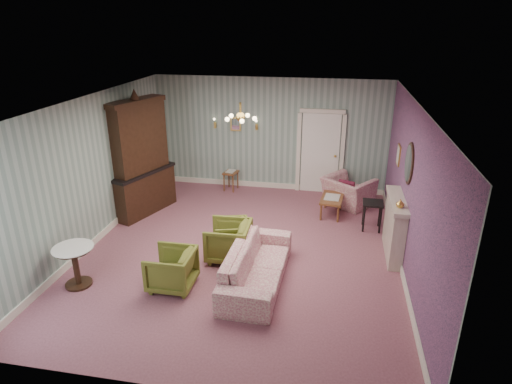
% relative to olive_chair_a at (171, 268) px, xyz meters
% --- Properties ---
extents(floor, '(7.00, 7.00, 0.00)m').
position_rel_olive_chair_a_xyz_m(floor, '(0.90, 1.41, -0.38)').
color(floor, '#935566').
rests_on(floor, ground).
extents(ceiling, '(7.00, 7.00, 0.00)m').
position_rel_olive_chair_a_xyz_m(ceiling, '(0.90, 1.41, 2.52)').
color(ceiling, white).
rests_on(ceiling, ground).
extents(wall_back, '(6.00, 0.00, 6.00)m').
position_rel_olive_chair_a_xyz_m(wall_back, '(0.90, 4.91, 1.07)').
color(wall_back, gray).
rests_on(wall_back, ground).
extents(wall_front, '(6.00, 0.00, 6.00)m').
position_rel_olive_chair_a_xyz_m(wall_front, '(0.90, -2.09, 1.07)').
color(wall_front, gray).
rests_on(wall_front, ground).
extents(wall_left, '(0.00, 7.00, 7.00)m').
position_rel_olive_chair_a_xyz_m(wall_left, '(-2.10, 1.41, 1.07)').
color(wall_left, gray).
rests_on(wall_left, ground).
extents(wall_right, '(0.00, 7.00, 7.00)m').
position_rel_olive_chair_a_xyz_m(wall_right, '(3.90, 1.41, 1.07)').
color(wall_right, gray).
rests_on(wall_right, ground).
extents(wall_right_floral, '(0.00, 7.00, 7.00)m').
position_rel_olive_chair_a_xyz_m(wall_right_floral, '(3.89, 1.41, 1.07)').
color(wall_right_floral, '#BB5D91').
rests_on(wall_right_floral, ground).
extents(door, '(1.12, 0.12, 2.16)m').
position_rel_olive_chair_a_xyz_m(door, '(2.20, 4.87, 0.70)').
color(door, white).
rests_on(door, floor).
extents(olive_chair_a, '(0.68, 0.73, 0.75)m').
position_rel_olive_chair_a_xyz_m(olive_chair_a, '(0.00, 0.00, 0.00)').
color(olive_chair_a, olive).
rests_on(olive_chair_a, floor).
extents(olive_chair_b, '(0.75, 0.80, 0.81)m').
position_rel_olive_chair_a_xyz_m(olive_chair_b, '(0.71, 1.09, 0.03)').
color(olive_chair_b, olive).
rests_on(olive_chair_b, floor).
extents(olive_chair_c, '(0.76, 0.79, 0.66)m').
position_rel_olive_chair_a_xyz_m(olive_chair_c, '(0.68, 1.47, -0.04)').
color(olive_chair_c, olive).
rests_on(olive_chair_c, floor).
extents(sofa_chintz, '(0.73, 2.29, 0.89)m').
position_rel_olive_chair_a_xyz_m(sofa_chintz, '(1.38, 0.42, 0.07)').
color(sofa_chintz, '#A54262').
rests_on(sofa_chintz, floor).
extents(wingback_chair, '(1.27, 1.20, 0.94)m').
position_rel_olive_chair_a_xyz_m(wingback_chair, '(2.95, 4.10, 0.09)').
color(wingback_chair, '#A54262').
rests_on(wingback_chair, floor).
extents(dresser, '(1.12, 1.77, 2.79)m').
position_rel_olive_chair_a_xyz_m(dresser, '(-1.75, 2.84, 1.02)').
color(dresser, black).
rests_on(dresser, floor).
extents(fireplace, '(0.30, 1.40, 1.16)m').
position_rel_olive_chair_a_xyz_m(fireplace, '(3.76, 1.81, 0.20)').
color(fireplace, beige).
rests_on(fireplace, floor).
extents(mantel_vase, '(0.15, 0.15, 0.15)m').
position_rel_olive_chair_a_xyz_m(mantel_vase, '(3.74, 1.41, 0.86)').
color(mantel_vase, gold).
rests_on(mantel_vase, fireplace).
extents(oval_mirror, '(0.04, 0.76, 0.84)m').
position_rel_olive_chair_a_xyz_m(oval_mirror, '(3.86, 1.81, 1.47)').
color(oval_mirror, white).
rests_on(oval_mirror, wall_right).
extents(framed_print, '(0.04, 0.34, 0.42)m').
position_rel_olive_chair_a_xyz_m(framed_print, '(3.87, 3.16, 1.22)').
color(framed_print, gold).
rests_on(framed_print, wall_right).
extents(coffee_table, '(0.56, 0.90, 0.44)m').
position_rel_olive_chair_a_xyz_m(coffee_table, '(2.58, 3.44, -0.16)').
color(coffee_table, brown).
rests_on(coffee_table, floor).
extents(side_table_black, '(0.43, 0.43, 0.63)m').
position_rel_olive_chair_a_xyz_m(side_table_black, '(3.44, 2.84, -0.06)').
color(side_table_black, black).
rests_on(side_table_black, floor).
extents(pedestal_table, '(0.80, 0.80, 0.73)m').
position_rel_olive_chair_a_xyz_m(pedestal_table, '(-1.60, -0.24, -0.01)').
color(pedestal_table, black).
rests_on(pedestal_table, floor).
extents(nesting_table, '(0.39, 0.46, 0.54)m').
position_rel_olive_chair_a_xyz_m(nesting_table, '(-0.08, 4.56, -0.10)').
color(nesting_table, brown).
rests_on(nesting_table, floor).
extents(gilt_mirror_back, '(0.28, 0.06, 0.36)m').
position_rel_olive_chair_a_xyz_m(gilt_mirror_back, '(0.00, 4.87, 1.32)').
color(gilt_mirror_back, gold).
rests_on(gilt_mirror_back, wall_back).
extents(sconce_left, '(0.16, 0.12, 0.30)m').
position_rel_olive_chair_a_xyz_m(sconce_left, '(-0.55, 4.85, 1.32)').
color(sconce_left, gold).
rests_on(sconce_left, wall_back).
extents(sconce_right, '(0.16, 0.12, 0.30)m').
position_rel_olive_chair_a_xyz_m(sconce_right, '(0.55, 4.85, 1.32)').
color(sconce_right, gold).
rests_on(sconce_right, wall_back).
extents(chandelier, '(0.56, 0.56, 0.36)m').
position_rel_olive_chair_a_xyz_m(chandelier, '(0.90, 1.41, 2.25)').
color(chandelier, gold).
rests_on(chandelier, ceiling).
extents(burgundy_cushion, '(0.41, 0.28, 0.39)m').
position_rel_olive_chair_a_xyz_m(burgundy_cushion, '(2.90, 3.95, 0.10)').
color(burgundy_cushion, maroon).
rests_on(burgundy_cushion, wingback_chair).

